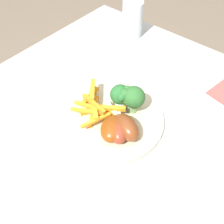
{
  "coord_description": "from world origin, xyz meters",
  "views": [
    {
      "loc": [
        -0.3,
        -0.29,
        1.22
      ],
      "look_at": [
        0.02,
        -0.02,
        0.74
      ],
      "focal_mm": 41.19,
      "sensor_mm": 36.0,
      "label": 1
    }
  ],
  "objects_px": {
    "broccoli_floret_front": "(132,97)",
    "chicken_drumstick_near": "(119,128)",
    "broccoli_floret_middle": "(121,95)",
    "chicken_drumstick_extra": "(114,127)",
    "dinner_plate": "(112,119)",
    "water_glass": "(132,19)",
    "chicken_drumstick_far": "(125,126)",
    "carrot_fries_pile": "(94,105)",
    "dining_table": "(102,144)"
  },
  "relations": [
    {
      "from": "chicken_drumstick_far",
      "to": "dining_table",
      "type": "bearing_deg",
      "value": 90.48
    },
    {
      "from": "chicken_drumstick_near",
      "to": "chicken_drumstick_extra",
      "type": "height_order",
      "value": "same"
    },
    {
      "from": "dinner_plate",
      "to": "carrot_fries_pile",
      "type": "xyz_separation_m",
      "value": [
        -0.01,
        0.05,
        0.03
      ]
    },
    {
      "from": "carrot_fries_pile",
      "to": "chicken_drumstick_near",
      "type": "distance_m",
      "value": 0.09
    },
    {
      "from": "dining_table",
      "to": "chicken_drumstick_extra",
      "type": "xyz_separation_m",
      "value": [
        -0.02,
        -0.06,
        0.15
      ]
    },
    {
      "from": "chicken_drumstick_far",
      "to": "broccoli_floret_front",
      "type": "bearing_deg",
      "value": 25.08
    },
    {
      "from": "dining_table",
      "to": "water_glass",
      "type": "distance_m",
      "value": 0.43
    },
    {
      "from": "broccoli_floret_front",
      "to": "chicken_drumstick_far",
      "type": "distance_m",
      "value": 0.08
    },
    {
      "from": "chicken_drumstick_near",
      "to": "broccoli_floret_middle",
      "type": "bearing_deg",
      "value": 35.47
    },
    {
      "from": "chicken_drumstick_far",
      "to": "water_glass",
      "type": "relative_size",
      "value": 1.12
    },
    {
      "from": "carrot_fries_pile",
      "to": "chicken_drumstick_near",
      "type": "bearing_deg",
      "value": -98.53
    },
    {
      "from": "broccoli_floret_middle",
      "to": "dinner_plate",
      "type": "bearing_deg",
      "value": -171.87
    },
    {
      "from": "broccoli_floret_front",
      "to": "broccoli_floret_middle",
      "type": "distance_m",
      "value": 0.03
    },
    {
      "from": "water_glass",
      "to": "dinner_plate",
      "type": "bearing_deg",
      "value": -150.25
    },
    {
      "from": "broccoli_floret_front",
      "to": "water_glass",
      "type": "relative_size",
      "value": 0.64
    },
    {
      "from": "chicken_drumstick_near",
      "to": "dinner_plate",
      "type": "bearing_deg",
      "value": 58.25
    },
    {
      "from": "broccoli_floret_front",
      "to": "chicken_drumstick_near",
      "type": "distance_m",
      "value": 0.08
    },
    {
      "from": "dining_table",
      "to": "carrot_fries_pile",
      "type": "distance_m",
      "value": 0.15
    },
    {
      "from": "dinner_plate",
      "to": "chicken_drumstick_far",
      "type": "height_order",
      "value": "chicken_drumstick_far"
    },
    {
      "from": "dinner_plate",
      "to": "chicken_drumstick_near",
      "type": "relative_size",
      "value": 2.23
    },
    {
      "from": "chicken_drumstick_near",
      "to": "carrot_fries_pile",
      "type": "bearing_deg",
      "value": 81.47
    },
    {
      "from": "dining_table",
      "to": "carrot_fries_pile",
      "type": "xyz_separation_m",
      "value": [
        0.0,
        0.02,
        0.15
      ]
    },
    {
      "from": "chicken_drumstick_extra",
      "to": "chicken_drumstick_near",
      "type": "bearing_deg",
      "value": -59.74
    },
    {
      "from": "broccoli_floret_front",
      "to": "dining_table",
      "type": "bearing_deg",
      "value": 144.54
    },
    {
      "from": "chicken_drumstick_near",
      "to": "water_glass",
      "type": "xyz_separation_m",
      "value": [
        0.37,
        0.24,
        0.03
      ]
    },
    {
      "from": "broccoli_floret_front",
      "to": "chicken_drumstick_extra",
      "type": "bearing_deg",
      "value": -173.5
    },
    {
      "from": "carrot_fries_pile",
      "to": "chicken_drumstick_extra",
      "type": "xyz_separation_m",
      "value": [
        -0.02,
        -0.08,
        -0.0
      ]
    },
    {
      "from": "broccoli_floret_front",
      "to": "chicken_drumstick_far",
      "type": "height_order",
      "value": "broccoli_floret_front"
    },
    {
      "from": "dining_table",
      "to": "dinner_plate",
      "type": "relative_size",
      "value": 3.55
    },
    {
      "from": "broccoli_floret_middle",
      "to": "carrot_fries_pile",
      "type": "bearing_deg",
      "value": 143.78
    },
    {
      "from": "broccoli_floret_front",
      "to": "water_glass",
      "type": "bearing_deg",
      "value": 36.74
    },
    {
      "from": "chicken_drumstick_far",
      "to": "water_glass",
      "type": "height_order",
      "value": "water_glass"
    },
    {
      "from": "dinner_plate",
      "to": "carrot_fries_pile",
      "type": "relative_size",
      "value": 2.01
    },
    {
      "from": "dinner_plate",
      "to": "broccoli_floret_front",
      "type": "bearing_deg",
      "value": -25.55
    },
    {
      "from": "broccoli_floret_front",
      "to": "chicken_drumstick_near",
      "type": "relative_size",
      "value": 0.66
    },
    {
      "from": "broccoli_floret_middle",
      "to": "water_glass",
      "type": "height_order",
      "value": "water_glass"
    },
    {
      "from": "dining_table",
      "to": "chicken_drumstick_far",
      "type": "xyz_separation_m",
      "value": [
        0.0,
        -0.08,
        0.15
      ]
    },
    {
      "from": "dinner_plate",
      "to": "chicken_drumstick_near",
      "type": "height_order",
      "value": "chicken_drumstick_near"
    },
    {
      "from": "dining_table",
      "to": "chicken_drumstick_far",
      "type": "bearing_deg",
      "value": -89.52
    },
    {
      "from": "dinner_plate",
      "to": "broccoli_floret_middle",
      "type": "bearing_deg",
      "value": 8.13
    },
    {
      "from": "broccoli_floret_front",
      "to": "water_glass",
      "type": "distance_m",
      "value": 0.36
    },
    {
      "from": "dinner_plate",
      "to": "water_glass",
      "type": "xyz_separation_m",
      "value": [
        0.34,
        0.19,
        0.06
      ]
    },
    {
      "from": "chicken_drumstick_near",
      "to": "water_glass",
      "type": "height_order",
      "value": "water_glass"
    },
    {
      "from": "carrot_fries_pile",
      "to": "water_glass",
      "type": "distance_m",
      "value": 0.38
    },
    {
      "from": "chicken_drumstick_near",
      "to": "chicken_drumstick_far",
      "type": "height_order",
      "value": "chicken_drumstick_far"
    },
    {
      "from": "chicken_drumstick_near",
      "to": "chicken_drumstick_far",
      "type": "xyz_separation_m",
      "value": [
        0.01,
        -0.01,
        0.0
      ]
    },
    {
      "from": "chicken_drumstick_extra",
      "to": "water_glass",
      "type": "xyz_separation_m",
      "value": [
        0.37,
        0.23,
        0.03
      ]
    },
    {
      "from": "dining_table",
      "to": "carrot_fries_pile",
      "type": "relative_size",
      "value": 7.13
    },
    {
      "from": "carrot_fries_pile",
      "to": "chicken_drumstick_near",
      "type": "xyz_separation_m",
      "value": [
        -0.01,
        -0.09,
        -0.0
      ]
    },
    {
      "from": "dining_table",
      "to": "carrot_fries_pile",
      "type": "height_order",
      "value": "carrot_fries_pile"
    }
  ]
}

